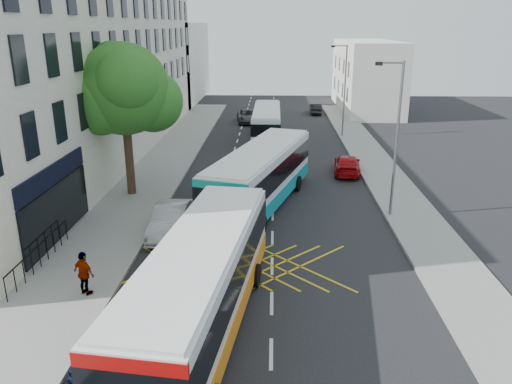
# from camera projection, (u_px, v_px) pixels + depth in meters

# --- Properties ---
(ground) EXTENTS (120.00, 120.00, 0.00)m
(ground) POSITION_uv_depth(u_px,v_px,m) (271.00, 354.00, 15.65)
(ground) COLOR black
(ground) RESTS_ON ground
(pavement_left) EXTENTS (5.00, 70.00, 0.15)m
(pavement_left) POSITION_uv_depth(u_px,v_px,m) (132.00, 194.00, 30.12)
(pavement_left) COLOR gray
(pavement_left) RESTS_ON ground
(pavement_right) EXTENTS (3.00, 70.00, 0.15)m
(pavement_right) POSITION_uv_depth(u_px,v_px,m) (399.00, 197.00, 29.58)
(pavement_right) COLOR gray
(pavement_right) RESTS_ON ground
(terrace_main) EXTENTS (8.30, 45.00, 13.50)m
(terrace_main) POSITION_uv_depth(u_px,v_px,m) (87.00, 68.00, 37.15)
(terrace_main) COLOR beige
(terrace_main) RESTS_ON ground
(terrace_far) EXTENTS (8.00, 20.00, 10.00)m
(terrace_far) POSITION_uv_depth(u_px,v_px,m) (170.00, 62.00, 66.61)
(terrace_far) COLOR silver
(terrace_far) RESTS_ON ground
(building_right) EXTENTS (6.00, 18.00, 8.00)m
(building_right) POSITION_uv_depth(u_px,v_px,m) (366.00, 76.00, 59.46)
(building_right) COLOR silver
(building_right) RESTS_ON ground
(street_tree) EXTENTS (6.30, 5.70, 8.80)m
(street_tree) POSITION_uv_depth(u_px,v_px,m) (123.00, 90.00, 28.10)
(street_tree) COLOR #382619
(street_tree) RESTS_ON pavement_left
(lamp_near) EXTENTS (1.45, 0.15, 8.00)m
(lamp_near) POSITION_uv_depth(u_px,v_px,m) (395.00, 132.00, 25.33)
(lamp_near) COLOR slate
(lamp_near) RESTS_ON pavement_right
(lamp_far) EXTENTS (1.45, 0.15, 8.00)m
(lamp_far) POSITION_uv_depth(u_px,v_px,m) (344.00, 86.00, 44.27)
(lamp_far) COLOR slate
(lamp_far) RESTS_ON pavement_right
(railings) EXTENTS (0.08, 5.60, 1.14)m
(railings) POSITION_uv_depth(u_px,v_px,m) (40.00, 254.00, 20.77)
(railings) COLOR black
(railings) RESTS_ON pavement_left
(bus_near) EXTENTS (4.09, 11.82, 3.26)m
(bus_near) POSITION_uv_depth(u_px,v_px,m) (201.00, 284.00, 16.38)
(bus_near) COLOR silver
(bus_near) RESTS_ON ground
(bus_mid) EXTENTS (6.02, 12.08, 3.32)m
(bus_mid) POSITION_uv_depth(u_px,v_px,m) (261.00, 176.00, 27.92)
(bus_mid) COLOR silver
(bus_mid) RESTS_ON ground
(bus_far) EXTENTS (2.58, 10.19, 2.86)m
(bus_far) POSITION_uv_depth(u_px,v_px,m) (267.00, 123.00, 43.98)
(bus_far) COLOR silver
(bus_far) RESTS_ON ground
(parked_car_blue) EXTENTS (1.85, 3.80, 1.25)m
(parked_car_blue) POSITION_uv_depth(u_px,v_px,m) (113.00, 338.00, 15.40)
(parked_car_blue) COLOR black
(parked_car_blue) RESTS_ON ground
(parked_car_silver) EXTENTS (1.61, 4.51, 1.48)m
(parked_car_silver) POSITION_uv_depth(u_px,v_px,m) (171.00, 220.00, 24.38)
(parked_car_silver) COLOR #A7AAAE
(parked_car_silver) RESTS_ON ground
(red_hatchback) EXTENTS (2.27, 4.50, 1.25)m
(red_hatchback) POSITION_uv_depth(u_px,v_px,m) (347.00, 165.00, 34.42)
(red_hatchback) COLOR #A3070A
(red_hatchback) RESTS_ON ground
(distant_car_grey) EXTENTS (2.73, 5.00, 1.33)m
(distant_car_grey) POSITION_uv_depth(u_px,v_px,m) (248.00, 116.00, 52.29)
(distant_car_grey) COLOR #393C40
(distant_car_grey) RESTS_ON ground
(distant_car_dark) EXTENTS (1.31, 3.62, 1.19)m
(distant_car_dark) POSITION_uv_depth(u_px,v_px,m) (316.00, 109.00, 57.42)
(distant_car_dark) COLOR black
(distant_car_dark) RESTS_ON ground
(pedestrian_far) EXTENTS (1.09, 0.86, 1.73)m
(pedestrian_far) POSITION_uv_depth(u_px,v_px,m) (84.00, 273.00, 18.56)
(pedestrian_far) COLOR gray
(pedestrian_far) RESTS_ON pavement_left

